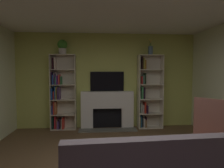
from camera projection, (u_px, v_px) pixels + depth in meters
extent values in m
cube|color=#BAC25E|center=(107.00, 81.00, 5.65)|extent=(5.14, 0.06, 2.65)
cube|color=silver|center=(87.00, 118.00, 5.53)|extent=(0.33, 0.23, 0.57)
cube|color=silver|center=(127.00, 118.00, 5.61)|extent=(0.33, 0.23, 0.57)
cube|color=silver|center=(107.00, 100.00, 5.54)|extent=(1.46, 0.23, 0.47)
cube|color=black|center=(107.00, 117.00, 5.64)|extent=(0.80, 0.08, 0.57)
cube|color=#5D5D54|center=(108.00, 130.00, 5.32)|extent=(1.56, 0.30, 0.03)
cube|color=black|center=(107.00, 81.00, 5.59)|extent=(0.94, 0.06, 0.54)
cube|color=beige|center=(51.00, 92.00, 5.38)|extent=(0.02, 0.28, 2.05)
cube|color=beige|center=(75.00, 92.00, 5.43)|extent=(0.02, 0.28, 2.05)
cube|color=beige|center=(64.00, 92.00, 5.54)|extent=(0.68, 0.02, 2.05)
cube|color=beige|center=(64.00, 129.00, 5.47)|extent=(0.64, 0.28, 0.02)
cube|color=black|center=(53.00, 122.00, 5.46)|extent=(0.04, 0.19, 0.34)
cube|color=red|center=(56.00, 122.00, 5.48)|extent=(0.04, 0.17, 0.34)
cube|color=brown|center=(57.00, 124.00, 5.47)|extent=(0.03, 0.19, 0.27)
cube|color=#563E7C|center=(59.00, 125.00, 5.46)|extent=(0.04, 0.23, 0.21)
cube|color=black|center=(60.00, 123.00, 5.48)|extent=(0.03, 0.18, 0.29)
cube|color=beige|center=(62.00, 123.00, 5.50)|extent=(0.02, 0.16, 0.26)
cube|color=#B42B23|center=(63.00, 123.00, 5.46)|extent=(0.04, 0.23, 0.30)
cube|color=beige|center=(64.00, 114.00, 5.45)|extent=(0.64, 0.28, 0.02)
cube|color=navy|center=(53.00, 110.00, 5.43)|extent=(0.03, 0.20, 0.24)
cube|color=red|center=(54.00, 108.00, 5.43)|extent=(0.03, 0.20, 0.34)
cube|color=#9B562F|center=(56.00, 108.00, 5.43)|extent=(0.04, 0.21, 0.35)
cube|color=beige|center=(63.00, 100.00, 5.42)|extent=(0.64, 0.28, 0.02)
cube|color=navy|center=(52.00, 94.00, 5.40)|extent=(0.03, 0.22, 0.31)
cube|color=#B62E2C|center=(54.00, 95.00, 5.43)|extent=(0.04, 0.17, 0.22)
cube|color=#1A4D87|center=(56.00, 93.00, 5.41)|extent=(0.03, 0.20, 0.35)
cube|color=olive|center=(57.00, 93.00, 5.40)|extent=(0.02, 0.23, 0.35)
cube|color=#563168|center=(58.00, 93.00, 5.42)|extent=(0.03, 0.19, 0.32)
cube|color=#543D63|center=(60.00, 93.00, 5.41)|extent=(0.03, 0.22, 0.33)
cube|color=beige|center=(63.00, 85.00, 5.39)|extent=(0.64, 0.28, 0.02)
cube|color=black|center=(52.00, 78.00, 5.39)|extent=(0.02, 0.17, 0.33)
cube|color=#254E97|center=(53.00, 80.00, 5.38)|extent=(0.02, 0.21, 0.26)
cube|color=#574175|center=(55.00, 79.00, 5.39)|extent=(0.02, 0.19, 0.30)
cube|color=#2E8154|center=(56.00, 80.00, 5.39)|extent=(0.02, 0.21, 0.21)
cube|color=#502677|center=(57.00, 80.00, 5.39)|extent=(0.04, 0.21, 0.24)
cube|color=#BB3434|center=(59.00, 79.00, 5.40)|extent=(0.04, 0.20, 0.27)
cube|color=#306B3D|center=(61.00, 80.00, 5.41)|extent=(0.03, 0.19, 0.22)
cube|color=beige|center=(63.00, 70.00, 5.37)|extent=(0.64, 0.28, 0.02)
cube|color=beige|center=(52.00, 64.00, 5.36)|extent=(0.02, 0.20, 0.29)
cube|color=black|center=(53.00, 64.00, 5.34)|extent=(0.04, 0.23, 0.31)
cube|color=beige|center=(55.00, 63.00, 5.36)|extent=(0.04, 0.21, 0.32)
cube|color=beige|center=(63.00, 55.00, 5.34)|extent=(0.64, 0.28, 0.02)
cube|color=beige|center=(139.00, 92.00, 5.54)|extent=(0.02, 0.33, 2.05)
cube|color=beige|center=(162.00, 92.00, 5.59)|extent=(0.02, 0.33, 2.05)
cube|color=beige|center=(149.00, 91.00, 5.72)|extent=(0.68, 0.02, 2.05)
cube|color=beige|center=(150.00, 127.00, 5.63)|extent=(0.64, 0.33, 0.02)
cube|color=olive|center=(139.00, 122.00, 5.62)|extent=(0.03, 0.25, 0.29)
cube|color=#21547F|center=(140.00, 121.00, 5.64)|extent=(0.03, 0.22, 0.31)
cube|color=black|center=(142.00, 121.00, 5.65)|extent=(0.02, 0.19, 0.33)
cube|color=beige|center=(144.00, 122.00, 5.64)|extent=(0.04, 0.23, 0.25)
cube|color=olive|center=(145.00, 123.00, 5.63)|extent=(0.02, 0.27, 0.22)
cube|color=black|center=(146.00, 121.00, 5.66)|extent=(0.02, 0.20, 0.29)
cube|color=beige|center=(150.00, 113.00, 5.61)|extent=(0.64, 0.33, 0.02)
cube|color=black|center=(139.00, 108.00, 5.63)|extent=(0.03, 0.18, 0.29)
cube|color=beige|center=(141.00, 108.00, 5.63)|extent=(0.04, 0.18, 0.27)
cube|color=beige|center=(143.00, 109.00, 5.61)|extent=(0.02, 0.23, 0.23)
cube|color=red|center=(145.00, 107.00, 5.62)|extent=(0.04, 0.22, 0.30)
cube|color=black|center=(147.00, 109.00, 5.61)|extent=(0.04, 0.26, 0.22)
cube|color=beige|center=(150.00, 99.00, 5.58)|extent=(0.64, 0.33, 0.02)
cube|color=beige|center=(139.00, 95.00, 5.60)|extent=(0.03, 0.19, 0.21)
cube|color=#397E4A|center=(142.00, 93.00, 5.56)|extent=(0.04, 0.26, 0.33)
cube|color=black|center=(144.00, 93.00, 5.58)|extent=(0.04, 0.25, 0.32)
cube|color=beige|center=(150.00, 84.00, 5.56)|extent=(0.64, 0.33, 0.02)
cube|color=olive|center=(139.00, 79.00, 5.57)|extent=(0.03, 0.20, 0.28)
cube|color=#AA2928|center=(141.00, 80.00, 5.55)|extent=(0.03, 0.24, 0.22)
cube|color=#3A6452|center=(143.00, 80.00, 5.56)|extent=(0.04, 0.23, 0.25)
cube|color=black|center=(145.00, 79.00, 5.57)|extent=(0.04, 0.21, 0.31)
cube|color=beige|center=(150.00, 70.00, 5.53)|extent=(0.64, 0.33, 0.02)
cube|color=olive|center=(140.00, 66.00, 5.55)|extent=(0.04, 0.18, 0.21)
cube|color=black|center=(142.00, 63.00, 5.52)|extent=(0.03, 0.25, 0.35)
cube|color=olive|center=(143.00, 64.00, 5.52)|extent=(0.03, 0.27, 0.32)
cube|color=#A57222|center=(145.00, 65.00, 5.52)|extent=(0.03, 0.27, 0.26)
cube|color=beige|center=(151.00, 55.00, 5.50)|extent=(0.64, 0.33, 0.02)
cylinder|color=beige|center=(63.00, 51.00, 5.33)|extent=(0.20, 0.20, 0.16)
sphere|color=#397C28|center=(62.00, 45.00, 5.31)|extent=(0.26, 0.26, 0.26)
cylinder|color=slate|center=(151.00, 51.00, 5.51)|extent=(0.13, 0.13, 0.24)
cylinder|color=#4C7F3F|center=(151.00, 44.00, 5.47)|extent=(0.01, 0.01, 0.15)
sphere|color=#E5C456|center=(151.00, 41.00, 5.46)|extent=(0.04, 0.04, 0.04)
cylinder|color=#4C7F3F|center=(150.00, 43.00, 5.49)|extent=(0.01, 0.01, 0.17)
sphere|color=#E5C456|center=(150.00, 40.00, 5.49)|extent=(0.04, 0.04, 0.04)
cylinder|color=#4C7F3F|center=(150.00, 44.00, 5.51)|extent=(0.01, 0.01, 0.12)
sphere|color=#E5C456|center=(150.00, 42.00, 5.51)|extent=(0.04, 0.04, 0.04)
cylinder|color=#4C7F3F|center=(150.00, 44.00, 5.50)|extent=(0.01, 0.01, 0.11)
sphere|color=#E5C456|center=(150.00, 42.00, 5.50)|extent=(0.06, 0.06, 0.06)
cube|color=slate|center=(152.00, 160.00, 2.03)|extent=(1.85, 0.27, 0.45)
cylinder|color=brown|center=(195.00, 153.00, 3.35)|extent=(0.04, 0.04, 0.44)
cylinder|color=brown|center=(177.00, 162.00, 2.99)|extent=(0.04, 0.04, 0.44)
cube|color=#975741|center=(203.00, 146.00, 2.96)|extent=(0.81, 0.80, 0.08)
cube|color=brown|center=(203.00, 150.00, 2.96)|extent=(0.81, 0.80, 0.04)
cube|color=brown|center=(212.00, 122.00, 3.11)|extent=(0.38, 0.49, 0.72)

